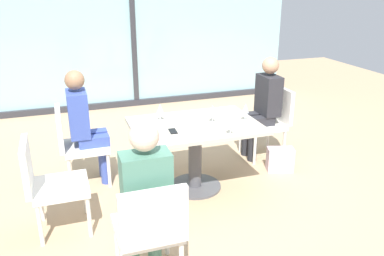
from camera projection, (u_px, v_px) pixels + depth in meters
name	position (u px, v px, depth m)	size (l,w,h in m)	color
ground_plane	(195.00, 187.00, 4.35)	(12.00, 12.00, 0.00)	tan
window_wall_backdrop	(133.00, 36.00, 6.75)	(5.62, 0.10, 2.70)	#8EB7BC
dining_table_main	(195.00, 140.00, 4.15)	(1.29, 0.91, 0.73)	#BCB29E
chair_far_right	(270.00, 118.00, 4.97)	(0.50, 0.46, 0.87)	silver
chair_front_left	(150.00, 227.00, 2.80)	(0.46, 0.50, 0.87)	silver
chair_far_left	(76.00, 141.00, 4.27)	(0.50, 0.46, 0.87)	silver
chair_side_end	(48.00, 181.00, 3.43)	(0.50, 0.46, 0.87)	silver
person_far_right	(264.00, 103.00, 4.87)	(0.39, 0.34, 1.26)	#28282D
person_front_left	(145.00, 194.00, 2.82)	(0.34, 0.39, 1.26)	#4C7F6B
person_far_left	(85.00, 122.00, 4.23)	(0.39, 0.34, 1.26)	#384C9E
wine_glass_0	(231.00, 122.00, 3.76)	(0.07, 0.07, 0.18)	silver
wine_glass_1	(213.00, 110.00, 4.09)	(0.07, 0.07, 0.18)	silver
wine_glass_2	(160.00, 109.00, 4.13)	(0.07, 0.07, 0.18)	silver
wine_glass_3	(245.00, 109.00, 4.14)	(0.07, 0.07, 0.18)	silver
coffee_cup	(187.00, 120.00, 4.08)	(0.08, 0.08, 0.09)	white
cell_phone_on_table	(173.00, 131.00, 3.89)	(0.07, 0.14, 0.01)	black
handbag_0	(280.00, 159.00, 4.68)	(0.30, 0.16, 0.28)	beige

